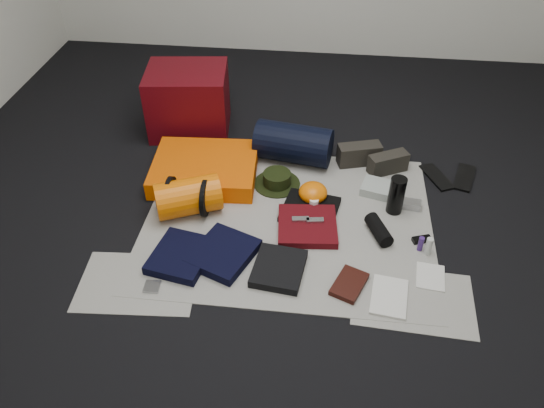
# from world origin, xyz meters

# --- Properties ---
(floor) EXTENTS (4.50, 4.50, 0.02)m
(floor) POSITION_xyz_m (0.00, 0.00, -0.01)
(floor) COLOR black
(floor) RESTS_ON ground
(newspaper_mat) EXTENTS (1.60, 1.30, 0.01)m
(newspaper_mat) POSITION_xyz_m (0.00, 0.00, 0.00)
(newspaper_mat) COLOR #B2B0A5
(newspaper_mat) RESTS_ON floor
(newspaper_sheet_front_left) EXTENTS (0.61, 0.44, 0.00)m
(newspaper_sheet_front_left) POSITION_xyz_m (-0.70, -0.55, 0.00)
(newspaper_sheet_front_left) COLOR #B2B0A5
(newspaper_sheet_front_left) RESTS_ON floor
(newspaper_sheet_front_right) EXTENTS (0.60, 0.43, 0.00)m
(newspaper_sheet_front_right) POSITION_xyz_m (0.65, -0.50, 0.00)
(newspaper_sheet_front_right) COLOR #B2B0A5
(newspaper_sheet_front_right) RESTS_ON floor
(red_cabinet) EXTENTS (0.57, 0.50, 0.44)m
(red_cabinet) POSITION_xyz_m (-0.77, 0.89, 0.22)
(red_cabinet) COLOR #4E050C
(red_cabinet) RESTS_ON floor
(sleeping_pad) EXTENTS (0.66, 0.55, 0.11)m
(sleeping_pad) POSITION_xyz_m (-0.55, 0.35, 0.06)
(sleeping_pad) COLOR #E75702
(sleeping_pad) RESTS_ON newspaper_mat
(stuff_sack) EXTENTS (0.41, 0.34, 0.21)m
(stuff_sack) POSITION_xyz_m (-0.57, 0.01, 0.11)
(stuff_sack) COLOR #DE6003
(stuff_sack) RESTS_ON newspaper_mat
(sack_strap_left) EXTENTS (0.02, 0.22, 0.22)m
(sack_strap_left) POSITION_xyz_m (-0.67, 0.01, 0.11)
(sack_strap_left) COLOR black
(sack_strap_left) RESTS_ON newspaper_mat
(sack_strap_right) EXTENTS (0.03, 0.22, 0.22)m
(sack_strap_right) POSITION_xyz_m (-0.47, 0.01, 0.11)
(sack_strap_right) COLOR black
(sack_strap_right) RESTS_ON newspaper_mat
(navy_duffel) EXTENTS (0.51, 0.32, 0.25)m
(navy_duffel) POSITION_xyz_m (-0.02, 0.59, 0.13)
(navy_duffel) COLOR black
(navy_duffel) RESTS_ON newspaper_mat
(boonie_brim) EXTENTS (0.37, 0.37, 0.01)m
(boonie_brim) POSITION_xyz_m (-0.10, 0.32, 0.01)
(boonie_brim) COLOR black
(boonie_brim) RESTS_ON newspaper_mat
(boonie_crown) EXTENTS (0.17, 0.17, 0.08)m
(boonie_crown) POSITION_xyz_m (-0.10, 0.32, 0.05)
(boonie_crown) COLOR black
(boonie_crown) RESTS_ON boonie_brim
(hiking_boot_left) EXTENTS (0.29, 0.17, 0.14)m
(hiking_boot_left) POSITION_xyz_m (0.40, 0.60, 0.07)
(hiking_boot_left) COLOR #2A2721
(hiking_boot_left) RESTS_ON newspaper_mat
(hiking_boot_right) EXTENTS (0.26, 0.19, 0.12)m
(hiking_boot_right) POSITION_xyz_m (0.58, 0.53, 0.07)
(hiking_boot_right) COLOR #2A2721
(hiking_boot_right) RESTS_ON newspaper_mat
(flip_flop_left) EXTENTS (0.20, 0.29, 0.01)m
(flip_flop_left) POSITION_xyz_m (0.88, 0.50, 0.01)
(flip_flop_left) COLOR black
(flip_flop_left) RESTS_ON floor
(flip_flop_right) EXTENTS (0.18, 0.30, 0.02)m
(flip_flop_right) POSITION_xyz_m (1.05, 0.51, 0.01)
(flip_flop_right) COLOR black
(flip_flop_right) RESTS_ON floor
(trousers_navy_a) EXTENTS (0.34, 0.37, 0.05)m
(trousers_navy_a) POSITION_xyz_m (-0.52, -0.37, 0.03)
(trousers_navy_a) COLOR black
(trousers_navy_a) RESTS_ON newspaper_mat
(trousers_navy_b) EXTENTS (0.39, 0.41, 0.05)m
(trousers_navy_b) POSITION_xyz_m (-0.31, -0.33, 0.03)
(trousers_navy_b) COLOR black
(trousers_navy_b) RESTS_ON newspaper_mat
(trousers_charcoal) EXTENTS (0.28, 0.31, 0.04)m
(trousers_charcoal) POSITION_xyz_m (-0.01, -0.40, 0.03)
(trousers_charcoal) COLOR black
(trousers_charcoal) RESTS_ON newspaper_mat
(black_tshirt) EXTENTS (0.35, 0.34, 0.03)m
(black_tshirt) POSITION_xyz_m (0.12, 0.09, 0.02)
(black_tshirt) COLOR black
(black_tshirt) RESTS_ON newspaper_mat
(red_shirt) EXTENTS (0.35, 0.35, 0.04)m
(red_shirt) POSITION_xyz_m (0.11, -0.06, 0.03)
(red_shirt) COLOR #4B080D
(red_shirt) RESTS_ON newspaper_mat
(orange_stuff_sack) EXTENTS (0.21, 0.21, 0.11)m
(orange_stuff_sack) POSITION_xyz_m (0.13, 0.19, 0.06)
(orange_stuff_sack) COLOR #DE6003
(orange_stuff_sack) RESTS_ON newspaper_mat
(first_aid_pouch) EXTENTS (0.25, 0.21, 0.05)m
(first_aid_pouch) POSITION_xyz_m (0.52, 0.31, 0.03)
(first_aid_pouch) COLOR #959D96
(first_aid_pouch) RESTS_ON newspaper_mat
(water_bottle) EXTENTS (0.10, 0.10, 0.23)m
(water_bottle) POSITION_xyz_m (0.60, 0.15, 0.12)
(water_bottle) COLOR black
(water_bottle) RESTS_ON newspaper_mat
(speaker) EXTENTS (0.15, 0.22, 0.08)m
(speaker) POSITION_xyz_m (0.50, -0.07, 0.05)
(speaker) COLOR black
(speaker) RESTS_ON newspaper_mat
(compact_camera) EXTENTS (0.12, 0.08, 0.04)m
(compact_camera) POSITION_xyz_m (0.70, 0.19, 0.03)
(compact_camera) COLOR #A6A7AB
(compact_camera) RESTS_ON newspaper_mat
(cyan_case) EXTENTS (0.13, 0.11, 0.03)m
(cyan_case) POSITION_xyz_m (0.61, 0.37, 0.02)
(cyan_case) COLOR #10699A
(cyan_case) RESTS_ON newspaper_mat
(toiletry_purple) EXTENTS (0.03, 0.03, 0.08)m
(toiletry_purple) POSITION_xyz_m (0.71, -0.16, 0.05)
(toiletry_purple) COLOR #3B2068
(toiletry_purple) RESTS_ON newspaper_mat
(toiletry_clear) EXTENTS (0.04, 0.04, 0.10)m
(toiletry_clear) POSITION_xyz_m (0.75, -0.18, 0.06)
(toiletry_clear) COLOR #B8BDB7
(toiletry_clear) RESTS_ON newspaper_mat
(paperback_book) EXTENTS (0.20, 0.24, 0.03)m
(paperback_book) POSITION_xyz_m (0.34, -0.46, 0.02)
(paperback_book) COLOR black
(paperback_book) RESTS_ON newspaper_mat
(map_booklet) EXTENTS (0.20, 0.27, 0.01)m
(map_booklet) POSITION_xyz_m (0.54, -0.51, 0.01)
(map_booklet) COLOR silver
(map_booklet) RESTS_ON newspaper_mat
(map_printout) EXTENTS (0.16, 0.19, 0.01)m
(map_printout) POSITION_xyz_m (0.75, -0.35, 0.01)
(map_printout) COLOR silver
(map_printout) RESTS_ON newspaper_mat
(sunglasses) EXTENTS (0.11, 0.07, 0.03)m
(sunglasses) POSITION_xyz_m (0.73, -0.09, 0.02)
(sunglasses) COLOR black
(sunglasses) RESTS_ON newspaper_mat
(key_cluster) EXTENTS (0.08, 0.08, 0.01)m
(key_cluster) POSITION_xyz_m (-0.62, -0.58, 0.01)
(key_cluster) COLOR #A6A7AB
(key_cluster) RESTS_ON newspaper_mat
(tape_roll) EXTENTS (0.05, 0.05, 0.04)m
(tape_roll) POSITION_xyz_m (0.14, 0.12, 0.05)
(tape_roll) COLOR white
(tape_roll) RESTS_ON black_tshirt
(energy_bar_a) EXTENTS (0.10, 0.05, 0.01)m
(energy_bar_a) POSITION_xyz_m (0.07, -0.04, 0.06)
(energy_bar_a) COLOR #A6A7AB
(energy_bar_a) RESTS_ON red_shirt
(energy_bar_b) EXTENTS (0.10, 0.05, 0.01)m
(energy_bar_b) POSITION_xyz_m (0.15, -0.04, 0.06)
(energy_bar_b) COLOR #A6A7AB
(energy_bar_b) RESTS_ON red_shirt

